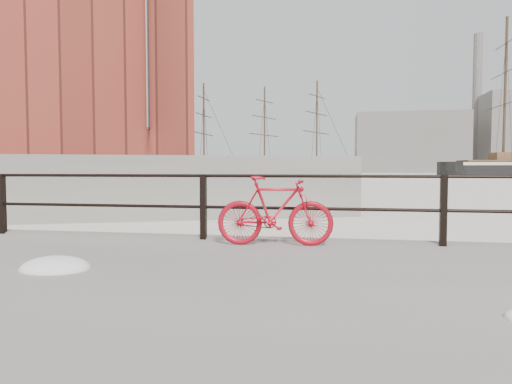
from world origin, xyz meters
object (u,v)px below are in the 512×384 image
at_px(schooner_left, 177,177).
at_px(workboat_far, 51,181).
at_px(bicycle, 275,211).
at_px(workboat_near, 44,185).
at_px(schooner_mid, 290,176).

distance_m(schooner_left, workboat_far, 27.41).
distance_m(bicycle, workboat_far, 52.42).
height_order(bicycle, schooner_left, schooner_left).
xyz_separation_m(schooner_left, workboat_far, (-5.68, -26.81, 0.00)).
bearing_deg(bicycle, workboat_far, 122.72).
distance_m(schooner_left, workboat_near, 38.42).
relative_size(bicycle, schooner_mid, 0.06).
bearing_deg(schooner_left, workboat_near, -85.47).
height_order(bicycle, workboat_far, workboat_far).
relative_size(workboat_near, workboat_far, 1.07).
bearing_deg(workboat_near, schooner_mid, 31.29).
height_order(schooner_mid, schooner_left, schooner_mid).
distance_m(schooner_mid, schooner_left, 22.76).
bearing_deg(workboat_near, bicycle, -91.92).
height_order(schooner_left, workboat_far, schooner_left).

